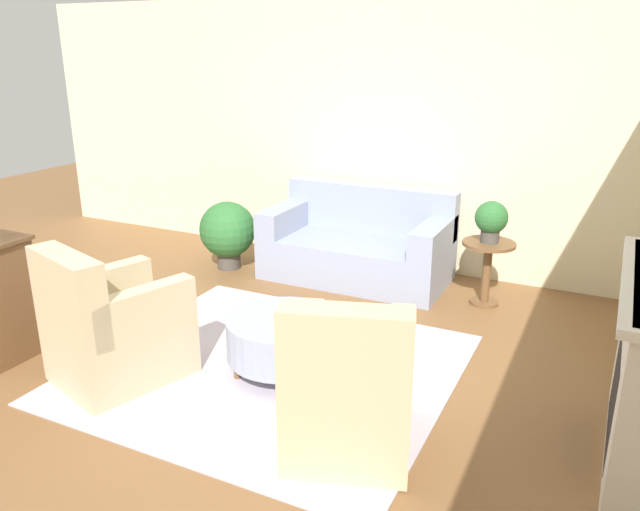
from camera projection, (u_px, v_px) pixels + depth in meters
name	position (u px, v px, depth m)	size (l,w,h in m)	color
ground_plane	(270.00, 368.00, 4.68)	(16.00, 16.00, 0.00)	brown
wall_back	(397.00, 136.00, 6.52)	(9.25, 0.12, 2.80)	beige
rug	(270.00, 368.00, 4.68)	(2.65, 2.44, 0.01)	#BCB2C1
couch	(358.00, 247.00, 6.43)	(1.86, 0.95, 0.91)	#8E99B2
armchair_left	(111.00, 331.00, 4.41)	(0.94, 1.03, 1.01)	#C6B289
armchair_right	(349.00, 391.00, 3.64)	(0.94, 1.03, 1.01)	#C6B289
ottoman_table	(283.00, 337.00, 4.55)	(0.83, 0.83, 0.42)	#8E99B2
side_table	(487.00, 263.00, 5.72)	(0.48, 0.48, 0.61)	brown
potted_plant_on_side_table	(491.00, 219.00, 5.59)	(0.30, 0.30, 0.38)	#4C4742
potted_plant_floor	(228.00, 231.00, 6.67)	(0.60, 0.60, 0.73)	#4C4742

